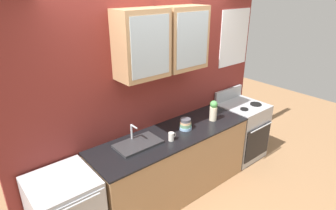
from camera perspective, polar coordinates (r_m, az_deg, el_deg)
The scene contains 8 objects.
ground_plane at distance 4.05m, azimuth 0.91°, elevation -16.80°, with size 10.00×10.00×0.00m, color #936B47.
back_wall_unit at distance 3.55m, azimuth -2.46°, elevation 4.97°, with size 3.69×0.43×2.70m.
counter at distance 3.78m, azimuth 0.95°, elevation -11.63°, with size 2.15×0.68×0.89m.
stove_range at distance 4.70m, azimuth 14.28°, elevation -4.86°, with size 0.65×0.69×1.07m.
sink_faucet at distance 3.32m, azimuth -6.02°, elevation -7.66°, with size 0.52×0.31×0.22m.
bowl_stack at distance 3.63m, azimuth 3.50°, elevation -3.87°, with size 0.16×0.16×0.14m.
vase at distance 3.88m, azimuth 9.04°, elevation -1.06°, with size 0.10×0.10×0.28m.
cup_near_sink at distance 3.38m, azimuth 0.68°, elevation -6.30°, with size 0.11×0.07×0.10m.
Camera 1 is at (-2.04, -2.35, 2.59)m, focal length 30.56 mm.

